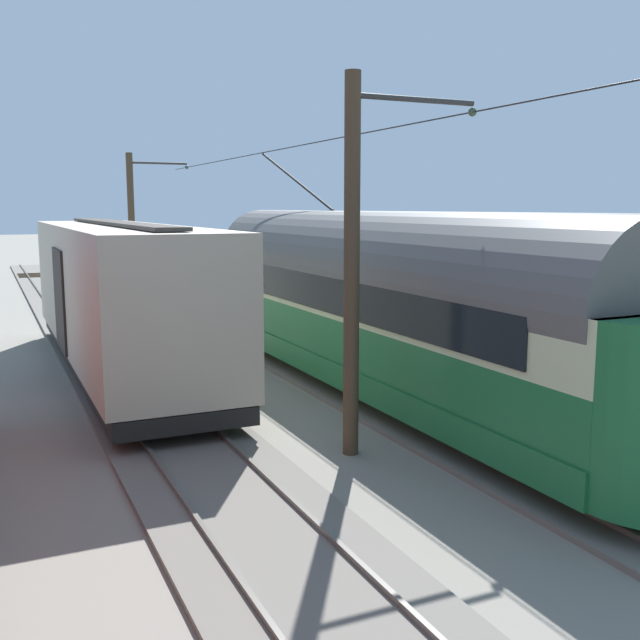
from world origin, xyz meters
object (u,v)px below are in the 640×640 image
at_px(vintage_streetcar, 377,300).
at_px(switch_stand, 224,293).
at_px(boxcar_far_siding, 119,293).
at_px(catenary_pole_foreground, 134,229).
at_px(catenary_pole_mid_near, 355,261).

bearing_deg(vintage_streetcar, switch_stand, -94.32).
relative_size(boxcar_far_siding, switch_stand, 11.27).
distance_m(catenary_pole_foreground, catenary_pole_mid_near, 20.39).
bearing_deg(catenary_pole_mid_near, catenary_pole_foreground, -90.00).
xyz_separation_m(vintage_streetcar, catenary_pole_mid_near, (2.37, 3.43, 1.21)).
bearing_deg(catenary_pole_mid_near, boxcar_far_siding, -71.71).
distance_m(vintage_streetcar, switch_stand, 15.84).
xyz_separation_m(boxcar_far_siding, switch_stand, (-6.26, -10.97, -1.46)).
xyz_separation_m(vintage_streetcar, switch_stand, (-1.19, -15.72, -1.56)).
bearing_deg(boxcar_far_siding, catenary_pole_foreground, -102.49).
height_order(boxcar_far_siding, catenary_pole_foreground, catenary_pole_foreground).
distance_m(vintage_streetcar, boxcar_far_siding, 6.95).
bearing_deg(switch_stand, catenary_pole_foreground, -19.15).
bearing_deg(vintage_streetcar, boxcar_far_siding, -43.14).
xyz_separation_m(boxcar_far_siding, catenary_pole_foreground, (-2.70, -12.20, 1.31)).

